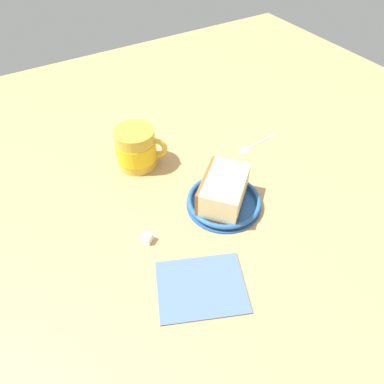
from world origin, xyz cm
name	(u,v)px	position (x,y,z in cm)	size (l,w,h in cm)	color
ground_plane	(221,192)	(0.00, 0.00, -1.43)	(144.48, 144.48, 2.85)	tan
small_plate	(224,202)	(-2.36, -4.22, 0.90)	(14.30, 14.30, 1.82)	#26599E
cake_slice	(223,191)	(-2.54, -4.01, 3.86)	(13.43, 13.06, 5.84)	brown
tea_mug	(137,148)	(-11.10, 15.34, 4.28)	(10.02, 8.47, 8.65)	gold
teaspoon	(250,146)	(13.00, 7.28, 0.36)	(11.22, 2.53, 0.80)	silver
folded_napkin	(201,286)	(-15.42, -16.90, 0.30)	(13.81, 10.91, 0.60)	slate
sugar_cube	(147,238)	(-18.68, -4.39, 0.81)	(1.63, 1.63, 1.63)	white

